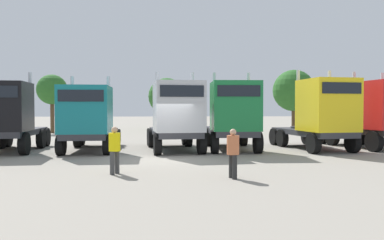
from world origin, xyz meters
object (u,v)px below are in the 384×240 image
at_px(semi_truck_black, 7,116).
at_px(semi_truck_silver, 176,116).
at_px(semi_truck_red, 377,114).
at_px(visitor_in_hivis, 115,147).
at_px(semi_truck_teal, 88,118).
at_px(semi_truck_green, 233,116).
at_px(semi_truck_yellow, 322,114).
at_px(visitor_with_camera, 233,150).

relative_size(semi_truck_black, semi_truck_silver, 0.90).
relative_size(semi_truck_red, visitor_in_hivis, 3.88).
xyz_separation_m(semi_truck_teal, semi_truck_green, (7.60, 0.11, 0.12)).
distance_m(semi_truck_silver, semi_truck_yellow, 7.79).
bearing_deg(semi_truck_yellow, visitor_with_camera, -45.85).
relative_size(semi_truck_silver, visitor_in_hivis, 3.94).
distance_m(semi_truck_black, semi_truck_green, 11.66).
bearing_deg(semi_truck_yellow, semi_truck_green, -101.25).
relative_size(semi_truck_silver, visitor_with_camera, 4.03).
xyz_separation_m(semi_truck_silver, semi_truck_green, (3.03, 0.32, 0.01)).
height_order(semi_truck_green, semi_truck_red, semi_truck_red).
distance_m(semi_truck_teal, semi_truck_green, 7.60).
bearing_deg(visitor_in_hivis, semi_truck_red, -122.95).
distance_m(semi_truck_yellow, visitor_in_hivis, 12.11).
distance_m(semi_truck_black, semi_truck_red, 19.88).
relative_size(semi_truck_teal, semi_truck_silver, 0.98).
distance_m(semi_truck_teal, semi_truck_red, 15.82).
relative_size(semi_truck_black, semi_truck_yellow, 0.93).
bearing_deg(visitor_in_hivis, semi_truck_teal, -42.68).
distance_m(semi_truck_teal, visitor_with_camera, 10.05).
distance_m(semi_truck_silver, visitor_with_camera, 7.93).
bearing_deg(semi_truck_black, visitor_in_hivis, 38.86).
xyz_separation_m(semi_truck_teal, visitor_with_camera, (6.11, -7.93, -0.85)).
bearing_deg(semi_truck_teal, visitor_in_hivis, 16.72).
bearing_deg(semi_truck_black, semi_truck_silver, 84.71).
xyz_separation_m(semi_truck_green, visitor_in_hivis, (-5.41, -6.88, -0.96)).
height_order(semi_truck_teal, visitor_with_camera, semi_truck_teal).
bearing_deg(semi_truck_yellow, semi_truck_red, 93.82).
distance_m(semi_truck_green, visitor_with_camera, 8.23).
distance_m(semi_truck_black, semi_truck_teal, 4.06).
height_order(semi_truck_yellow, semi_truck_red, semi_truck_yellow).
xyz_separation_m(semi_truck_teal, semi_truck_yellow, (12.36, -0.28, 0.22)).
bearing_deg(visitor_with_camera, semi_truck_red, -151.61).
xyz_separation_m(semi_truck_black, semi_truck_silver, (8.63, -0.23, 0.01)).
bearing_deg(semi_truck_red, visitor_in_hivis, -71.89).
height_order(semi_truck_red, visitor_in_hivis, semi_truck_red).
relative_size(semi_truck_black, visitor_in_hivis, 3.56).
relative_size(semi_truck_silver, semi_truck_green, 0.99).
xyz_separation_m(semi_truck_teal, semi_truck_silver, (4.57, -0.22, 0.11)).
bearing_deg(semi_truck_black, semi_truck_green, 86.68).
relative_size(semi_truck_black, visitor_with_camera, 3.63).
bearing_deg(visitor_with_camera, semi_truck_green, -112.59).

